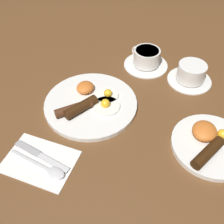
{
  "coord_description": "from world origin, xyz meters",
  "views": [
    {
      "loc": [
        0.51,
        0.28,
        0.58
      ],
      "look_at": [
        0.02,
        0.08,
        0.03
      ],
      "focal_mm": 42.0,
      "sensor_mm": 36.0,
      "label": 1
    }
  ],
  "objects_px": {
    "teacup_near": "(146,59)",
    "knife": "(39,155)",
    "breakfast_plate_far": "(210,143)",
    "breakfast_plate_near": "(90,103)",
    "spoon": "(50,170)",
    "teacup_far": "(191,74)"
  },
  "relations": [
    {
      "from": "teacup_near",
      "to": "teacup_far",
      "type": "distance_m",
      "value": 0.17
    },
    {
      "from": "breakfast_plate_near",
      "to": "teacup_near",
      "type": "height_order",
      "value": "teacup_near"
    },
    {
      "from": "breakfast_plate_far",
      "to": "knife",
      "type": "height_order",
      "value": "breakfast_plate_far"
    },
    {
      "from": "breakfast_plate_far",
      "to": "spoon",
      "type": "xyz_separation_m",
      "value": [
        0.23,
        -0.36,
        -0.01
      ]
    },
    {
      "from": "spoon",
      "to": "teacup_near",
      "type": "bearing_deg",
      "value": 86.23
    },
    {
      "from": "teacup_far",
      "to": "breakfast_plate_near",
      "type": "bearing_deg",
      "value": -47.76
    },
    {
      "from": "breakfast_plate_near",
      "to": "knife",
      "type": "xyz_separation_m",
      "value": [
        0.22,
        -0.05,
        -0.0
      ]
    },
    {
      "from": "breakfast_plate_near",
      "to": "teacup_near",
      "type": "distance_m",
      "value": 0.29
    },
    {
      "from": "breakfast_plate_near",
      "to": "teacup_far",
      "type": "bearing_deg",
      "value": 132.24
    },
    {
      "from": "teacup_far",
      "to": "teacup_near",
      "type": "bearing_deg",
      "value": -99.38
    },
    {
      "from": "teacup_far",
      "to": "spoon",
      "type": "xyz_separation_m",
      "value": [
        0.49,
        -0.26,
        -0.02
      ]
    },
    {
      "from": "teacup_far",
      "to": "knife",
      "type": "distance_m",
      "value": 0.56
    },
    {
      "from": "teacup_far",
      "to": "knife",
      "type": "xyz_separation_m",
      "value": [
        0.46,
        -0.31,
        -0.02
      ]
    },
    {
      "from": "teacup_near",
      "to": "teacup_far",
      "type": "bearing_deg",
      "value": 80.62
    },
    {
      "from": "teacup_near",
      "to": "spoon",
      "type": "xyz_separation_m",
      "value": [
        0.52,
        -0.09,
        -0.02
      ]
    },
    {
      "from": "spoon",
      "to": "breakfast_plate_near",
      "type": "bearing_deg",
      "value": 97.84
    },
    {
      "from": "breakfast_plate_near",
      "to": "knife",
      "type": "bearing_deg",
      "value": -11.7
    },
    {
      "from": "breakfast_plate_far",
      "to": "teacup_far",
      "type": "distance_m",
      "value": 0.28
    },
    {
      "from": "teacup_near",
      "to": "knife",
      "type": "distance_m",
      "value": 0.51
    },
    {
      "from": "knife",
      "to": "spoon",
      "type": "height_order",
      "value": "spoon"
    },
    {
      "from": "breakfast_plate_near",
      "to": "breakfast_plate_far",
      "type": "bearing_deg",
      "value": 86.85
    },
    {
      "from": "breakfast_plate_far",
      "to": "knife",
      "type": "distance_m",
      "value": 0.46
    }
  ]
}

